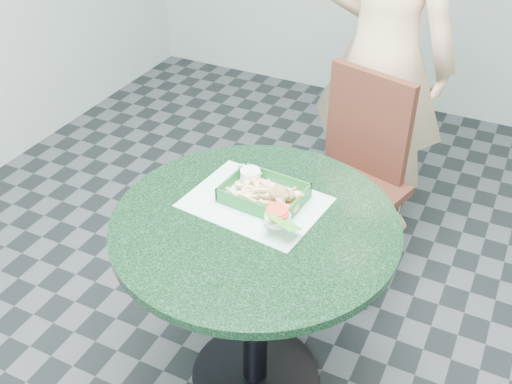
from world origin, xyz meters
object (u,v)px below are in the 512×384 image
at_px(cafe_table, 255,265).
at_px(sauce_ramekin, 249,180).
at_px(diner_person, 387,22).
at_px(food_basket, 264,201).
at_px(crab_sandwich, 282,201).
at_px(dining_chair, 357,167).

relative_size(cafe_table, sauce_ramekin, 13.60).
xyz_separation_m(diner_person, sauce_ramekin, (-0.16, -0.98, -0.25)).
bearing_deg(food_basket, crab_sandwich, -13.00).
bearing_deg(diner_person, sauce_ramekin, 88.43).
bearing_deg(dining_chair, sauce_ramekin, -91.16).
height_order(food_basket, sauce_ramekin, sauce_ramekin).
xyz_separation_m(cafe_table, food_basket, (-0.02, 0.11, 0.19)).
distance_m(cafe_table, dining_chair, 0.80).
height_order(diner_person, crab_sandwich, diner_person).
height_order(diner_person, food_basket, diner_person).
xyz_separation_m(food_basket, sauce_ramekin, (-0.08, 0.04, 0.04)).
bearing_deg(dining_chair, cafe_table, -81.15).
bearing_deg(cafe_table, sauce_ramekin, 123.23).
relative_size(cafe_table, diner_person, 0.44).
relative_size(dining_chair, sauce_ramekin, 13.84).
bearing_deg(dining_chair, crab_sandwich, -77.99).
bearing_deg(sauce_ramekin, diner_person, 80.81).
height_order(dining_chair, crab_sandwich, dining_chair).
height_order(cafe_table, diner_person, diner_person).
bearing_deg(cafe_table, dining_chair, 82.99).
bearing_deg(dining_chair, diner_person, 111.99).
xyz_separation_m(cafe_table, crab_sandwich, (0.05, 0.09, 0.22)).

